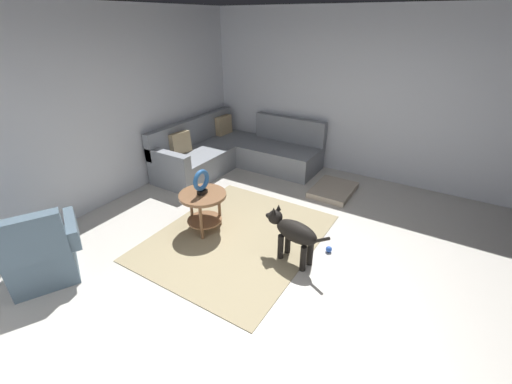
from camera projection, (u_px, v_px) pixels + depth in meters
ground_plane at (280, 266)px, 3.84m from camera, size 6.00×6.00×0.10m
wall_back at (94, 112)px, 4.56m from camera, size 6.00×0.12×2.70m
wall_right at (367, 97)px, 5.41m from camera, size 0.12×6.00×2.70m
area_rug at (237, 237)px, 4.26m from camera, size 2.30×1.90×0.01m
sectional_couch at (234, 153)px, 6.12m from camera, size 2.20×2.25×0.88m
armchair at (40, 255)px, 3.43m from camera, size 0.99×0.90×0.88m
side_table at (203, 202)px, 4.22m from camera, size 0.60×0.60×0.54m
torus_sculpture at (201, 181)px, 4.08m from camera, size 0.28×0.08×0.33m
dog_bed_mat at (333, 190)px, 5.33m from camera, size 0.80×0.60×0.09m
dog at (293, 233)px, 3.69m from camera, size 0.30×0.84×0.63m
dog_toy_ball at (329, 249)px, 3.97m from camera, size 0.08×0.08×0.08m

